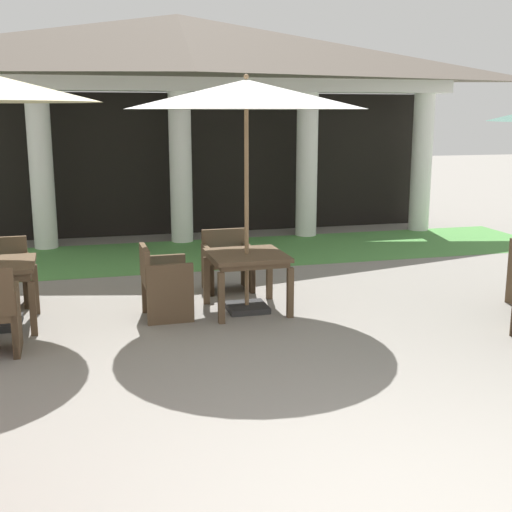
# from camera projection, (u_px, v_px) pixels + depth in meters

# --- Properties ---
(background_pavilion) EXTENTS (10.86, 2.60, 4.01)m
(background_pavilion) POSITION_uv_depth(u_px,v_px,m) (178.00, 70.00, 11.75)
(background_pavilion) COLOR white
(background_pavilion) RESTS_ON ground
(lawn_strip) EXTENTS (12.66, 2.49, 0.01)m
(lawn_strip) POSITION_uv_depth(u_px,v_px,m) (193.00, 254.00, 11.17)
(lawn_strip) COLOR #519347
(lawn_strip) RESTS_ON ground
(patio_chair_mid_left_north) EXTENTS (0.64, 0.51, 0.83)m
(patio_chair_mid_left_north) POSITION_uv_depth(u_px,v_px,m) (2.00, 274.00, 8.16)
(patio_chair_mid_left_north) COLOR brown
(patio_chair_mid_left_north) RESTS_ON ground
(patio_table_far_back) EXTENTS (0.91, 0.91, 0.71)m
(patio_table_far_back) POSITION_uv_depth(u_px,v_px,m) (247.00, 261.00, 7.90)
(patio_table_far_back) COLOR brown
(patio_table_far_back) RESTS_ON ground
(patio_umbrella_far_back) EXTENTS (2.75, 2.75, 2.77)m
(patio_umbrella_far_back) POSITION_uv_depth(u_px,v_px,m) (246.00, 96.00, 7.49)
(patio_umbrella_far_back) COLOR #2D2D2D
(patio_umbrella_far_back) RESTS_ON ground
(patio_chair_far_back_north) EXTENTS (0.63, 0.54, 0.80)m
(patio_chair_far_back_north) POSITION_uv_depth(u_px,v_px,m) (227.00, 262.00, 8.88)
(patio_chair_far_back_north) COLOR brown
(patio_chair_far_back_north) RESTS_ON ground
(patio_chair_far_back_west) EXTENTS (0.55, 0.59, 0.85)m
(patio_chair_far_back_west) POSITION_uv_depth(u_px,v_px,m) (164.00, 283.00, 7.67)
(patio_chair_far_back_west) COLOR brown
(patio_chair_far_back_west) RESTS_ON ground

